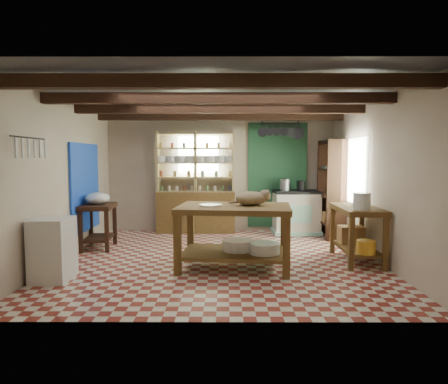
{
  "coord_description": "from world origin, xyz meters",
  "views": [
    {
      "loc": [
        0.09,
        -6.37,
        1.65
      ],
      "look_at": [
        0.07,
        0.3,
        1.07
      ],
      "focal_mm": 32.0,
      "sensor_mm": 36.0,
      "label": 1
    }
  ],
  "objects_px": {
    "white_cabinet": "(53,249)",
    "stove": "(296,212)",
    "right_counter": "(357,234)",
    "cat": "(251,198)",
    "work_table": "(234,237)",
    "prep_table": "(98,226)"
  },
  "relations": [
    {
      "from": "white_cabinet",
      "to": "cat",
      "type": "height_order",
      "value": "cat"
    },
    {
      "from": "white_cabinet",
      "to": "work_table",
      "type": "bearing_deg",
      "value": 14.11
    },
    {
      "from": "stove",
      "to": "white_cabinet",
      "type": "distance_m",
      "value": 5.05
    },
    {
      "from": "prep_table",
      "to": "white_cabinet",
      "type": "distance_m",
      "value": 1.87
    },
    {
      "from": "stove",
      "to": "cat",
      "type": "bearing_deg",
      "value": -115.39
    },
    {
      "from": "work_table",
      "to": "white_cabinet",
      "type": "height_order",
      "value": "work_table"
    },
    {
      "from": "cat",
      "to": "white_cabinet",
      "type": "bearing_deg",
      "value": -170.39
    },
    {
      "from": "white_cabinet",
      "to": "cat",
      "type": "xyz_separation_m",
      "value": [
        2.7,
        0.65,
        0.62
      ]
    },
    {
      "from": "work_table",
      "to": "right_counter",
      "type": "xyz_separation_m",
      "value": [
        1.95,
        0.36,
        -0.03
      ]
    },
    {
      "from": "right_counter",
      "to": "cat",
      "type": "relative_size",
      "value": 2.6
    },
    {
      "from": "stove",
      "to": "prep_table",
      "type": "bearing_deg",
      "value": -161.81
    },
    {
      "from": "stove",
      "to": "cat",
      "type": "distance_m",
      "value": 2.92
    },
    {
      "from": "stove",
      "to": "cat",
      "type": "xyz_separation_m",
      "value": [
        -1.14,
        -2.62,
        0.57
      ]
    },
    {
      "from": "white_cabinet",
      "to": "right_counter",
      "type": "relative_size",
      "value": 0.69
    },
    {
      "from": "work_table",
      "to": "right_counter",
      "type": "distance_m",
      "value": 1.99
    },
    {
      "from": "stove",
      "to": "white_cabinet",
      "type": "xyz_separation_m",
      "value": [
        -3.84,
        -3.27,
        -0.05
      ]
    },
    {
      "from": "work_table",
      "to": "white_cabinet",
      "type": "bearing_deg",
      "value": -159.55
    },
    {
      "from": "white_cabinet",
      "to": "right_counter",
      "type": "height_order",
      "value": "right_counter"
    },
    {
      "from": "stove",
      "to": "white_cabinet",
      "type": "bearing_deg",
      "value": -141.49
    },
    {
      "from": "right_counter",
      "to": "white_cabinet",
      "type": "bearing_deg",
      "value": -166.21
    },
    {
      "from": "white_cabinet",
      "to": "stove",
      "type": "bearing_deg",
      "value": 40.22
    },
    {
      "from": "work_table",
      "to": "cat",
      "type": "height_order",
      "value": "cat"
    }
  ]
}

